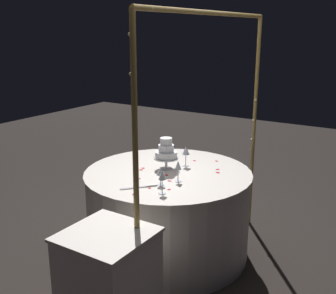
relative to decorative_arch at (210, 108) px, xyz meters
The scene contains 24 objects.
ground_plane 1.43m from the decorative_arch, 89.85° to the right, with size 12.00×12.00×0.00m, color black.
decorative_arch is the anchor object (origin of this frame).
main_table 1.06m from the decorative_arch, 89.85° to the right, with size 1.46×1.46×0.78m.
side_table 1.52m from the decorative_arch, ahead, with size 0.52×0.52×0.77m.
tiered_cake 0.62m from the decorative_arch, 96.37° to the right, with size 0.22×0.22×0.29m.
wine_glass_0 0.66m from the decorative_arch, 19.45° to the right, with size 0.06×0.06×0.18m.
wine_glass_1 0.64m from the decorative_arch, 40.75° to the right, with size 0.06×0.06×0.14m.
wine_glass_2 0.61m from the decorative_arch, 122.28° to the right, with size 0.07×0.07×0.18m.
wine_glass_3 0.53m from the decorative_arch, 49.84° to the right, with size 0.06×0.06×0.18m.
cake_knife 0.82m from the decorative_arch, 40.40° to the right, with size 0.24×0.21×0.01m.
rose_petal_0 0.83m from the decorative_arch, 60.34° to the right, with size 0.04×0.02×0.00m, color red.
rose_petal_1 0.68m from the decorative_arch, 53.28° to the right, with size 0.03×0.02×0.00m, color red.
rose_petal_2 0.63m from the decorative_arch, behind, with size 0.04×0.03×0.00m, color red.
rose_petal_3 0.80m from the decorative_arch, 138.54° to the right, with size 0.03×0.02×0.00m, color red.
rose_petal_4 0.87m from the decorative_arch, 85.99° to the right, with size 0.03×0.02×0.00m, color red.
rose_petal_5 0.90m from the decorative_arch, 29.25° to the right, with size 0.03×0.02×0.00m, color red.
rose_petal_6 0.70m from the decorative_arch, 75.98° to the right, with size 0.04×0.03×0.00m, color red.
rose_petal_7 1.07m from the decorative_arch, 124.13° to the right, with size 0.03×0.02×0.00m, color red.
rose_petal_8 0.86m from the decorative_arch, 81.47° to the right, with size 0.03×0.02×0.00m, color red.
rose_petal_9 0.79m from the decorative_arch, 161.24° to the right, with size 0.03×0.02×0.00m, color red.
rose_petal_10 0.78m from the decorative_arch, 36.11° to the right, with size 0.03×0.02×0.00m, color red.
rose_petal_11 0.71m from the decorative_arch, 24.09° to the right, with size 0.03×0.02×0.00m, color red.
rose_petal_12 0.66m from the decorative_arch, 169.41° to the right, with size 0.04×0.02×0.00m, color red.
rose_petal_13 1.11m from the decorative_arch, 123.11° to the right, with size 0.03×0.02×0.00m, color red.
Camera 1 is at (2.89, 1.85, 1.97)m, focal length 44.54 mm.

